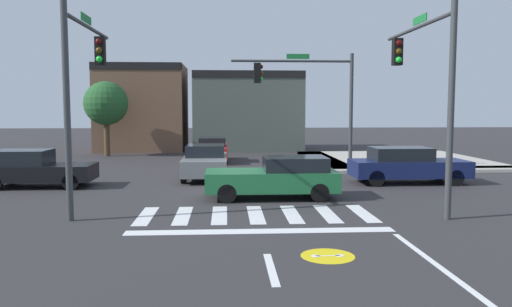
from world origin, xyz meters
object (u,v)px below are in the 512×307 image
object	(u,v)px
traffic_signal_southwest	(83,72)
roadside_tree	(106,104)
car_black	(35,169)
car_navy	(407,165)
traffic_signal_southeast	(424,71)
car_red	(213,149)
car_green	(276,177)
traffic_signal_northeast	(309,89)
car_gray	(205,162)

from	to	relation	value
traffic_signal_southwest	roadside_tree	world-z (taller)	traffic_signal_southwest
car_black	roadside_tree	bearing A→B (deg)	90.77
traffic_signal_southwest	car_navy	bearing A→B (deg)	-68.62
traffic_signal_southeast	car_red	distance (m)	15.67
car_black	car_green	xyz separation A→B (m)	(9.20, -2.96, -0.00)
car_black	car_red	bearing A→B (deg)	53.20
car_navy	car_green	world-z (taller)	car_navy
traffic_signal_southwest	car_red	world-z (taller)	traffic_signal_southwest
traffic_signal_southeast	car_red	size ratio (longest dim) A/B	1.45
traffic_signal_northeast	car_red	xyz separation A→B (m)	(-4.76, 4.78, -3.31)
traffic_signal_northeast	roadside_tree	world-z (taller)	traffic_signal_northeast
traffic_signal_northeast	car_green	size ratio (longest dim) A/B	1.32
car_navy	car_gray	bearing A→B (deg)	165.99
car_black	car_red	xyz separation A→B (m)	(6.71, 8.97, -0.02)
traffic_signal_northeast	car_green	distance (m)	8.20
car_gray	car_navy	bearing A→B (deg)	75.99
traffic_signal_northeast	car_red	distance (m)	7.52
roadside_tree	traffic_signal_southwest	bearing A→B (deg)	-79.03
car_green	car_gray	bearing A→B (deg)	-63.02
traffic_signal_southeast	car_navy	size ratio (longest dim) A/B	1.29
traffic_signal_southwest	car_black	xyz separation A→B (m)	(-3.18, 4.45, -3.45)
traffic_signal_southwest	car_navy	distance (m)	13.06
traffic_signal_southwest	car_navy	world-z (taller)	traffic_signal_southwest
car_red	roadside_tree	distance (m)	8.33
car_red	car_gray	world-z (taller)	car_gray
car_red	car_gray	xyz separation A→B (m)	(-0.15, -6.74, 0.01)
traffic_signal_southeast	car_red	xyz separation A→B (m)	(-6.93, 13.60, -3.53)
car_gray	car_black	bearing A→B (deg)	-71.27
traffic_signal_northeast	car_black	size ratio (longest dim) A/B	1.43
car_black	car_navy	bearing A→B (deg)	0.54
traffic_signal_southwest	car_red	distance (m)	14.30
traffic_signal_southeast	car_green	xyz separation A→B (m)	(-4.43, 1.67, -3.52)
traffic_signal_southeast	roadside_tree	distance (m)	22.29
roadside_tree	car_black	bearing A→B (deg)	-89.23
car_red	car_navy	distance (m)	12.05
roadside_tree	car_red	bearing A→B (deg)	-29.44
car_navy	roadside_tree	distance (m)	19.90
car_navy	car_red	bearing A→B (deg)	132.91
traffic_signal_northeast	car_gray	xyz separation A→B (m)	(-4.91, -1.97, -3.30)
traffic_signal_southwest	car_red	bearing A→B (deg)	-14.73
car_red	car_green	size ratio (longest dim) A/B	0.94
car_black	car_gray	size ratio (longest dim) A/B	0.90
car_navy	car_green	size ratio (longest dim) A/B	1.05
traffic_signal_southwest	traffic_signal_northeast	size ratio (longest dim) A/B	1.03
car_black	car_gray	bearing A→B (deg)	18.73
traffic_signal_southwest	roadside_tree	size ratio (longest dim) A/B	1.26
traffic_signal_northeast	car_black	distance (m)	12.65
car_black	car_navy	distance (m)	14.91
car_green	roadside_tree	bearing A→B (deg)	-59.34
traffic_signal_northeast	car_gray	size ratio (longest dim) A/B	1.29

